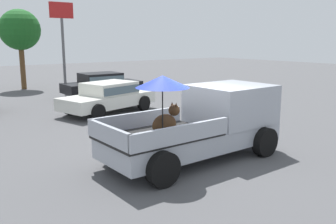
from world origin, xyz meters
TOP-DOWN VIEW (x-y plane):
  - ground_plane at (0.00, 0.00)m, footprint 80.00×80.00m
  - pickup_truck_main at (0.43, -0.00)m, footprint 5.09×2.35m
  - parked_sedan_near at (2.93, 11.41)m, footprint 4.30×1.98m
  - parked_sedan_far at (1.15, 7.11)m, footprint 4.61×2.83m
  - motel_sign at (1.87, 14.15)m, footprint 1.40×0.16m
  - tree_by_lot at (0.29, 17.30)m, footprint 2.54×2.54m

SIDE VIEW (x-z plane):
  - ground_plane at x=0.00m, z-range 0.00..0.00m
  - parked_sedan_near at x=2.93m, z-range 0.08..1.41m
  - parked_sedan_far at x=1.15m, z-range 0.08..1.41m
  - pickup_truck_main at x=0.43m, z-range -0.20..2.15m
  - motel_sign at x=1.87m, z-range 1.06..6.33m
  - tree_by_lot at x=0.29m, z-range 1.20..6.22m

